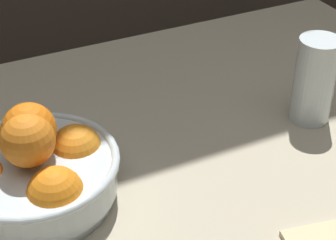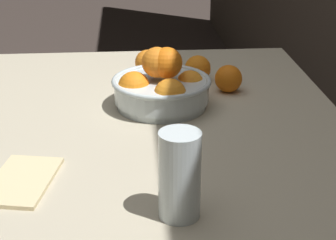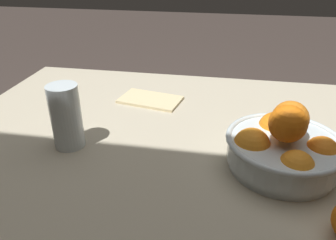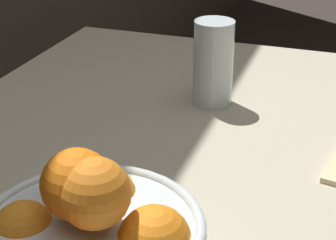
# 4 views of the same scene
# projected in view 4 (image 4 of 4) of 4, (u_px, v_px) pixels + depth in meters

# --- Properties ---
(fruit_bowl) EXTENTS (0.24, 0.24, 0.15)m
(fruit_bowl) POSITION_uv_depth(u_px,v_px,m) (91.00, 237.00, 0.58)
(fruit_bowl) COLOR silver
(fruit_bowl) RESTS_ON dining_table
(juice_glass) EXTENTS (0.07, 0.07, 0.15)m
(juice_glass) POSITION_uv_depth(u_px,v_px,m) (213.00, 67.00, 0.97)
(juice_glass) COLOR #F4A314
(juice_glass) RESTS_ON dining_table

